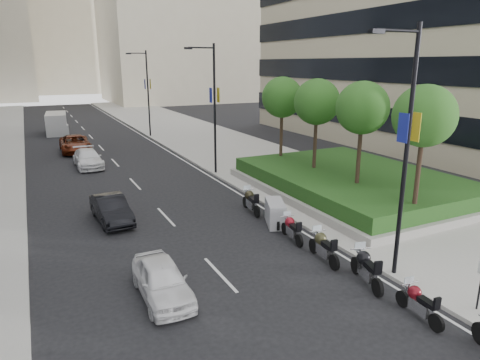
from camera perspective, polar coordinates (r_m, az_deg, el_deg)
ground at (r=14.23m, az=10.01°, el=-17.78°), size 160.00×160.00×0.00m
sidewalk_right at (r=43.38m, az=-3.77°, el=5.14°), size 10.00×100.00×0.15m
lane_edge at (r=41.69m, az=-10.53°, el=4.40°), size 0.12×100.00×0.01m
lane_centre at (r=40.63m, az=-17.60°, el=3.66°), size 0.12×100.00×0.01m
building_cream_right at (r=94.71m, az=-8.67°, el=21.39°), size 28.00×24.00×36.00m
building_cream_centre at (r=130.29m, az=-23.42°, el=19.10°), size 30.00×24.00×38.00m
planter at (r=27.07m, az=14.77°, el=-1.00°), size 10.00×14.00×0.40m
hedge at (r=26.91m, az=14.86°, el=0.23°), size 9.40×13.40×0.80m
tree_0 at (r=20.89m, az=23.37°, el=7.78°), size 2.80×2.80×6.30m
tree_1 at (r=23.67m, az=16.00°, el=9.18°), size 2.80×2.80×6.30m
tree_2 at (r=26.75m, az=10.22°, el=10.17°), size 2.80×2.80×6.30m
tree_3 at (r=30.06m, az=5.64°, el=10.87°), size 2.80×2.80×6.30m
lamp_post_0 at (r=15.73m, az=21.04°, el=4.60°), size 2.34×0.45×9.00m
lamp_post_1 at (r=29.88m, az=-3.68°, el=10.20°), size 2.34×0.45×9.00m
lamp_post_2 at (r=46.96m, az=-12.37°, el=11.74°), size 2.34×0.45×9.00m
motorcycle_1 at (r=14.89m, az=22.72°, el=-14.84°), size 0.66×1.99×0.99m
motorcycle_2 at (r=16.29m, az=16.48°, el=-11.17°), size 0.92×2.29×1.16m
motorcycle_3 at (r=17.67m, az=11.04°, el=-8.75°), size 0.75×2.24×1.12m
motorcycle_4 at (r=19.40m, az=6.90°, el=-6.48°), size 0.69×2.06×1.03m
motorcycle_5 at (r=21.14m, az=4.71°, el=-4.43°), size 1.47×2.10×1.18m
motorcycle_6 at (r=22.80m, az=1.46°, el=-2.86°), size 0.76×2.28×1.13m
car_a at (r=15.06m, az=-10.37°, el=-12.96°), size 1.59×3.81×1.29m
car_b at (r=22.41m, az=-16.79°, el=-3.73°), size 1.63×4.05×1.31m
car_c at (r=34.79m, az=-19.62°, el=2.73°), size 1.95×4.63×1.33m
car_d at (r=41.11m, az=-21.12°, el=4.53°), size 2.57×5.42×1.49m
delivery_van at (r=52.62m, az=-23.24°, el=6.84°), size 2.54×5.66×2.31m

